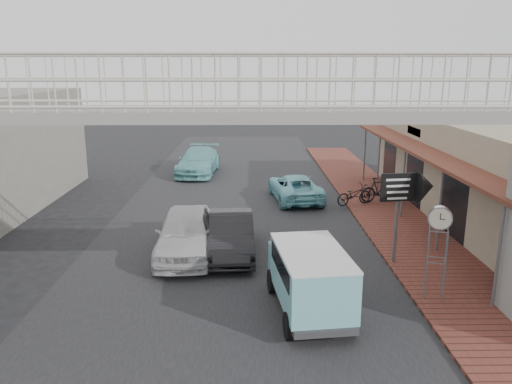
{
  "coord_description": "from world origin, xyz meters",
  "views": [
    {
      "loc": [
        0.65,
        -14.67,
        6.09
      ],
      "look_at": [
        0.87,
        2.4,
        1.8
      ],
      "focal_mm": 35.0,
      "sensor_mm": 36.0,
      "label": 1
    }
  ],
  "objects_px": {
    "motorcycle_far": "(380,190)",
    "arrow_sign": "(421,188)",
    "dark_sedan": "(231,234)",
    "street_clock": "(440,222)",
    "angkot_curb": "(295,187)",
    "angkot_far": "(198,161)",
    "motorcycle_near": "(354,195)",
    "white_hatchback": "(186,233)",
    "angkot_van": "(309,272)"
  },
  "relations": [
    {
      "from": "dark_sedan",
      "to": "street_clock",
      "type": "distance_m",
      "value": 6.72
    },
    {
      "from": "dark_sedan",
      "to": "motorcycle_near",
      "type": "height_order",
      "value": "dark_sedan"
    },
    {
      "from": "angkot_curb",
      "to": "street_clock",
      "type": "height_order",
      "value": "street_clock"
    },
    {
      "from": "angkot_curb",
      "to": "arrow_sign",
      "type": "height_order",
      "value": "arrow_sign"
    },
    {
      "from": "angkot_far",
      "to": "motorcycle_far",
      "type": "distance_m",
      "value": 11.21
    },
    {
      "from": "motorcycle_far",
      "to": "arrow_sign",
      "type": "xyz_separation_m",
      "value": [
        -0.64,
        -7.15,
        1.82
      ]
    },
    {
      "from": "dark_sedan",
      "to": "angkot_van",
      "type": "relative_size",
      "value": 1.11
    },
    {
      "from": "dark_sedan",
      "to": "angkot_van",
      "type": "distance_m",
      "value": 4.69
    },
    {
      "from": "motorcycle_near",
      "to": "street_clock",
      "type": "xyz_separation_m",
      "value": [
        0.27,
        -9.2,
        1.62
      ]
    },
    {
      "from": "motorcycle_near",
      "to": "arrow_sign",
      "type": "bearing_deg",
      "value": 160.54
    },
    {
      "from": "dark_sedan",
      "to": "arrow_sign",
      "type": "relative_size",
      "value": 1.39
    },
    {
      "from": "white_hatchback",
      "to": "angkot_far",
      "type": "bearing_deg",
      "value": 91.87
    },
    {
      "from": "angkot_van",
      "to": "motorcycle_near",
      "type": "xyz_separation_m",
      "value": [
        3.17,
        9.88,
        -0.55
      ]
    },
    {
      "from": "motorcycle_near",
      "to": "arrow_sign",
      "type": "distance_m",
      "value": 6.95
    },
    {
      "from": "angkot_curb",
      "to": "arrow_sign",
      "type": "distance_m",
      "value": 8.73
    },
    {
      "from": "motorcycle_far",
      "to": "dark_sedan",
      "type": "bearing_deg",
      "value": 116.67
    },
    {
      "from": "motorcycle_far",
      "to": "arrow_sign",
      "type": "relative_size",
      "value": 0.64
    },
    {
      "from": "white_hatchback",
      "to": "angkot_curb",
      "type": "xyz_separation_m",
      "value": [
        4.25,
        7.04,
        -0.17
      ]
    },
    {
      "from": "dark_sedan",
      "to": "motorcycle_far",
      "type": "height_order",
      "value": "dark_sedan"
    },
    {
      "from": "street_clock",
      "to": "arrow_sign",
      "type": "xyz_separation_m",
      "value": [
        0.36,
        2.55,
        0.31
      ]
    },
    {
      "from": "motorcycle_near",
      "to": "street_clock",
      "type": "distance_m",
      "value": 9.35
    },
    {
      "from": "angkot_van",
      "to": "motorcycle_near",
      "type": "distance_m",
      "value": 10.39
    },
    {
      "from": "dark_sedan",
      "to": "street_clock",
      "type": "xyz_separation_m",
      "value": [
        5.54,
        -3.5,
        1.51
      ]
    },
    {
      "from": "white_hatchback",
      "to": "angkot_van",
      "type": "height_order",
      "value": "angkot_van"
    },
    {
      "from": "dark_sedan",
      "to": "angkot_far",
      "type": "distance_m",
      "value": 13.2
    },
    {
      "from": "white_hatchback",
      "to": "motorcycle_near",
      "type": "xyz_separation_m",
      "value": [
        6.78,
        5.78,
        -0.21
      ]
    },
    {
      "from": "angkot_curb",
      "to": "motorcycle_far",
      "type": "relative_size",
      "value": 2.31
    },
    {
      "from": "dark_sedan",
      "to": "motorcycle_far",
      "type": "xyz_separation_m",
      "value": [
        6.54,
        6.21,
        -0.01
      ]
    },
    {
      "from": "motorcycle_near",
      "to": "street_clock",
      "type": "bearing_deg",
      "value": 156.81
    },
    {
      "from": "dark_sedan",
      "to": "angkot_curb",
      "type": "distance_m",
      "value": 7.5
    },
    {
      "from": "angkot_curb",
      "to": "street_clock",
      "type": "distance_m",
      "value": 10.95
    },
    {
      "from": "angkot_curb",
      "to": "motorcycle_far",
      "type": "bearing_deg",
      "value": 161.31
    },
    {
      "from": "white_hatchback",
      "to": "motorcycle_far",
      "type": "relative_size",
      "value": 2.4
    },
    {
      "from": "angkot_van",
      "to": "motorcycle_far",
      "type": "relative_size",
      "value": 1.97
    },
    {
      "from": "white_hatchback",
      "to": "motorcycle_near",
      "type": "relative_size",
      "value": 2.56
    },
    {
      "from": "dark_sedan",
      "to": "angkot_van",
      "type": "height_order",
      "value": "angkot_van"
    },
    {
      "from": "white_hatchback",
      "to": "angkot_far",
      "type": "relative_size",
      "value": 0.89
    },
    {
      "from": "angkot_curb",
      "to": "arrow_sign",
      "type": "relative_size",
      "value": 1.47
    },
    {
      "from": "white_hatchback",
      "to": "arrow_sign",
      "type": "relative_size",
      "value": 1.54
    },
    {
      "from": "dark_sedan",
      "to": "street_clock",
      "type": "bearing_deg",
      "value": -34.65
    },
    {
      "from": "motorcycle_far",
      "to": "angkot_curb",
      "type": "bearing_deg",
      "value": 61.79
    },
    {
      "from": "angkot_curb",
      "to": "motorcycle_near",
      "type": "xyz_separation_m",
      "value": [
        2.52,
        -1.27,
        -0.04
      ]
    },
    {
      "from": "motorcycle_near",
      "to": "motorcycle_far",
      "type": "bearing_deg",
      "value": -93.2
    },
    {
      "from": "dark_sedan",
      "to": "angkot_curb",
      "type": "height_order",
      "value": "dark_sedan"
    },
    {
      "from": "motorcycle_far",
      "to": "street_clock",
      "type": "xyz_separation_m",
      "value": [
        -1.0,
        -9.71,
        1.52
      ]
    },
    {
      "from": "angkot_van",
      "to": "street_clock",
      "type": "xyz_separation_m",
      "value": [
        3.43,
        0.68,
        1.07
      ]
    },
    {
      "from": "angkot_far",
      "to": "arrow_sign",
      "type": "bearing_deg",
      "value": -55.29
    },
    {
      "from": "angkot_curb",
      "to": "angkot_far",
      "type": "bearing_deg",
      "value": -56.82
    },
    {
      "from": "dark_sedan",
      "to": "arrow_sign",
      "type": "height_order",
      "value": "arrow_sign"
    },
    {
      "from": "dark_sedan",
      "to": "angkot_curb",
      "type": "relative_size",
      "value": 0.95
    }
  ]
}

